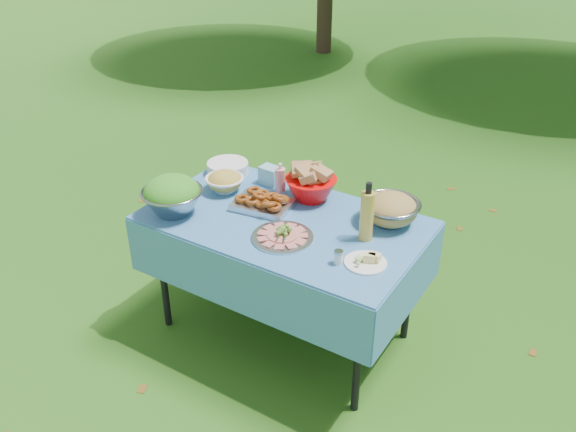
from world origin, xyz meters
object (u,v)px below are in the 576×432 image
(charcuterie_platter, at_px, (282,232))
(oil_bottle, at_px, (367,211))
(salad_bowl, at_px, (172,195))
(bread_bowl, at_px, (311,183))
(pasta_bowl_steel, at_px, (391,209))
(plate_stack, at_px, (228,168))
(picnic_table, at_px, (284,278))

(charcuterie_platter, height_order, oil_bottle, oil_bottle)
(salad_bowl, relative_size, bread_bowl, 1.12)
(pasta_bowl_steel, xyz_separation_m, charcuterie_platter, (-0.39, -0.43, -0.05))
(plate_stack, relative_size, charcuterie_platter, 0.79)
(salad_bowl, height_order, plate_stack, salad_bowl)
(charcuterie_platter, bearing_deg, salad_bowl, -171.60)
(salad_bowl, bearing_deg, picnic_table, 25.37)
(bread_bowl, bearing_deg, charcuterie_platter, -78.32)
(salad_bowl, xyz_separation_m, oil_bottle, (0.99, 0.31, 0.05))
(picnic_table, xyz_separation_m, plate_stack, (-0.59, 0.29, 0.42))
(pasta_bowl_steel, height_order, oil_bottle, oil_bottle)
(plate_stack, bearing_deg, charcuterie_platter, -33.57)
(plate_stack, xyz_separation_m, oil_bottle, (1.03, -0.23, 0.12))
(charcuterie_platter, bearing_deg, pasta_bowl_steel, 47.72)
(bread_bowl, height_order, charcuterie_platter, bread_bowl)
(salad_bowl, distance_m, plate_stack, 0.55)
(bread_bowl, xyz_separation_m, charcuterie_platter, (0.09, -0.44, -0.06))
(pasta_bowl_steel, xyz_separation_m, oil_bottle, (-0.04, -0.21, 0.08))
(bread_bowl, height_order, oil_bottle, oil_bottle)
(bread_bowl, relative_size, charcuterie_platter, 0.92)
(picnic_table, height_order, salad_bowl, salad_bowl)
(pasta_bowl_steel, bearing_deg, bread_bowl, 179.08)
(picnic_table, bearing_deg, pasta_bowl_steel, 28.87)
(salad_bowl, height_order, charcuterie_platter, salad_bowl)
(pasta_bowl_steel, bearing_deg, plate_stack, 178.92)
(bread_bowl, xyz_separation_m, pasta_bowl_steel, (0.48, -0.01, -0.02))
(bread_bowl, bearing_deg, oil_bottle, -26.49)
(plate_stack, bearing_deg, bread_bowl, -1.21)
(salad_bowl, xyz_separation_m, charcuterie_platter, (0.64, 0.09, -0.07))
(pasta_bowl_steel, bearing_deg, salad_bowl, -152.95)
(oil_bottle, bearing_deg, charcuterie_platter, -148.59)
(oil_bottle, bearing_deg, pasta_bowl_steel, 80.22)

